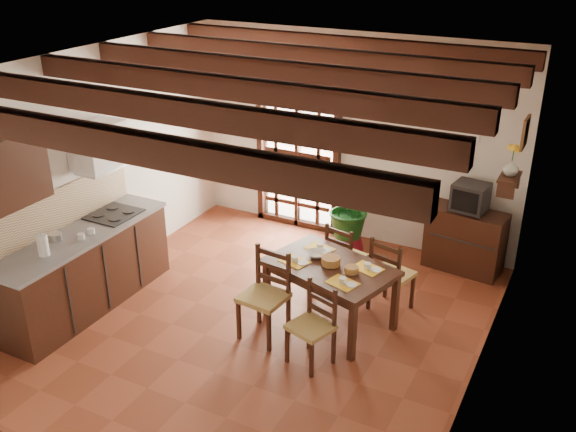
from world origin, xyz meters
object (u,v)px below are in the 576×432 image
Objects in this scene: potted_plant at (351,210)px; pendant_lamp at (339,139)px; chair_near_right at (311,340)px; sideboard at (465,240)px; chair_near_left at (264,311)px; kitchen_counter at (85,269)px; chair_far_left at (345,269)px; crt_tv at (470,197)px; dining_table at (330,273)px; chair_far_right at (390,287)px.

pendant_lamp is at bearing -73.98° from potted_plant.
chair_near_right is 0.90× the size of sideboard.
chair_near_left is at bearing -178.36° from chair_near_right.
kitchen_counter is at bearing -163.38° from chair_near_left.
chair_far_left is (-0.26, 1.47, 0.01)m from chair_near_right.
kitchen_counter is 5.08× the size of crt_tv.
chair_near_right is at bearing 112.84° from chair_far_left.
chair_near_left is (-0.50, -0.55, -0.32)m from dining_table.
chair_far_right is (0.37, 1.29, 0.02)m from chair_near_right.
pendant_lamp is at bearing 114.32° from chair_far_left.
kitchen_counter is 3.22m from pendant_lamp.
chair_far_right is at bearing -104.40° from sideboard.
pendant_lamp reaches higher than chair_far_right.
potted_plant is at bearing -168.17° from sideboard.
chair_far_left is 0.92× the size of sideboard.
chair_far_right is at bearing 91.77° from chair_near_right.
crt_tv is (1.14, 1.14, 0.72)m from chair_far_left.
pendant_lamp is (-0.13, 0.83, 1.81)m from chair_near_right.
sideboard is (1.14, 1.14, 0.13)m from chair_far_left.
crt_tv reaches higher than chair_far_left.
kitchen_counter is 1.51× the size of dining_table.
kitchen_counter is 2.74m from chair_near_right.
chair_far_right reaches higher than dining_table.
kitchen_counter is 4.60m from crt_tv.
dining_table is at bearing 62.10° from chair_far_right.
sideboard is 1.50m from potted_plant.
chair_near_left reaches higher than chair_far_left.
chair_far_right is (0.50, 0.55, -0.34)m from dining_table.
pendant_lamp is at bearing -113.02° from sideboard.
chair_near_right is at bearing 4.49° from kitchen_counter.
potted_plant reaches higher than chair_near_right.
potted_plant reaches higher than dining_table.
chair_near_right is 1.34m from chair_far_right.
chair_far_right is 1.56m from potted_plant.
chair_near_left is at bearing -127.77° from pendant_lamp.
pendant_lamp reaches higher than chair_near_right.
sideboard is at bearing 38.11° from kitchen_counter.
chair_far_right is at bearing -50.74° from potted_plant.
potted_plant reaches higher than crt_tv.
chair_far_left is 1.02× the size of pendant_lamp.
dining_table is 0.82m from chair_far_right.
kitchen_counter is 2.32× the size of chair_near_left.
kitchen_counter is 2.66× the size of chair_near_right.
chair_far_left is 1.11m from potted_plant.
chair_near_right is 1.00× the size of pendant_lamp.
sideboard is (1.01, 1.88, -0.22)m from dining_table.
kitchen_counter is at bearing 47.32° from chair_far_left.
chair_near_left is at bearing -116.29° from dining_table.
kitchen_counter is at bearing -128.24° from potted_plant.
crt_tv is (3.60, 2.82, 0.52)m from kitchen_counter.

